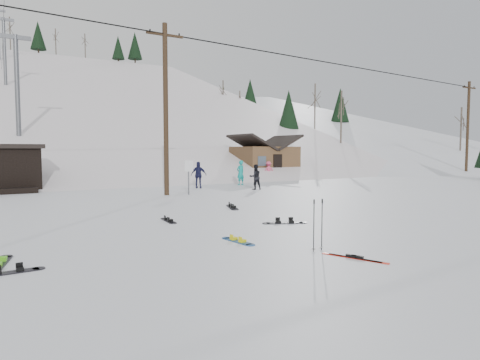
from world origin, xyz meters
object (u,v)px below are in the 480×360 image
utility_pole (166,107)px  cabin (264,160)px  hero_skis (355,258)px  hero_snowboard (238,241)px

utility_pole → cabin: size_ratio=1.67×
utility_pole → hero_skis: utility_pole is taller
cabin → hero_snowboard: bearing=-125.4°
cabin → hero_skis: cabin is taller
utility_pole → hero_snowboard: 13.16m
utility_pole → hero_snowboard: size_ratio=6.94×
cabin → hero_snowboard: (-15.63, -22.02, -1.46)m
utility_pole → cabin: (13.00, 10.00, -3.20)m
hero_snowboard → hero_skis: hero_snowboard is taller
hero_skis → utility_pole: bearing=63.9°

